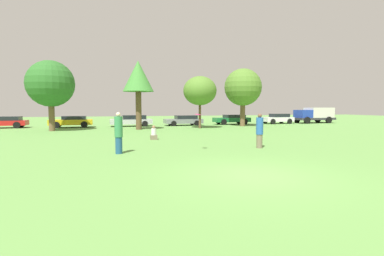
{
  "coord_description": "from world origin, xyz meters",
  "views": [
    {
      "loc": [
        -4.08,
        -8.07,
        2.16
      ],
      "look_at": [
        -0.47,
        5.71,
        1.11
      ],
      "focal_mm": 26.52,
      "sensor_mm": 36.0,
      "label": 1
    }
  ],
  "objects": [
    {
      "name": "ground_plane",
      "position": [
        0.0,
        0.0,
        0.0
      ],
      "size": [
        120.0,
        120.0,
        0.0
      ],
      "primitive_type": "plane",
      "color": "#5B8E42"
    },
    {
      "name": "person_thrower",
      "position": [
        -4.06,
        5.4,
        0.97
      ],
      "size": [
        0.37,
        0.37,
        1.93
      ],
      "rotation": [
        0.0,
        0.0,
        -0.0
      ],
      "color": "navy",
      "rests_on": "ground"
    },
    {
      "name": "person_catcher",
      "position": [
        3.12,
        5.39,
        0.91
      ],
      "size": [
        0.37,
        0.37,
        1.82
      ],
      "rotation": [
        0.0,
        0.0,
        3.14
      ],
      "color": "#726651",
      "rests_on": "ground"
    },
    {
      "name": "frisbee",
      "position": [
        -0.3,
        5.24,
        1.8
      ],
      "size": [
        0.28,
        0.28,
        0.07
      ],
      "color": "#F21E72"
    },
    {
      "name": "bystander_sitting",
      "position": [
        -1.79,
        10.69,
        0.38
      ],
      "size": [
        0.44,
        0.37,
        0.95
      ],
      "color": "#726651",
      "rests_on": "ground"
    },
    {
      "name": "tree_0",
      "position": [
        -9.83,
        19.76,
        4.21
      ],
      "size": [
        4.12,
        4.12,
        6.3
      ],
      "color": "brown",
      "rests_on": "ground"
    },
    {
      "name": "tree_1",
      "position": [
        -2.14,
        19.51,
        4.96
      ],
      "size": [
        2.91,
        2.91,
        6.55
      ],
      "color": "brown",
      "rests_on": "ground"
    },
    {
      "name": "tree_2",
      "position": [
        3.99,
        19.57,
        3.79
      ],
      "size": [
        3.36,
        3.36,
        5.26
      ],
      "color": "brown",
      "rests_on": "ground"
    },
    {
      "name": "tree_3",
      "position": [
        9.58,
        21.48,
        4.34
      ],
      "size": [
        4.17,
        4.17,
        6.46
      ],
      "color": "brown",
      "rests_on": "ground"
    },
    {
      "name": "parked_car_red",
      "position": [
        -15.18,
        24.93,
        0.64
      ],
      "size": [
        4.01,
        2.12,
        1.2
      ],
      "rotation": [
        0.0,
        0.0,
        3.19
      ],
      "color": "red",
      "rests_on": "ground"
    },
    {
      "name": "parked_car_yellow",
      "position": [
        -8.81,
        24.21,
        0.65
      ],
      "size": [
        4.38,
        2.02,
        1.21
      ],
      "rotation": [
        0.0,
        0.0,
        3.19
      ],
      "color": "gold",
      "rests_on": "ground"
    },
    {
      "name": "parked_car_silver",
      "position": [
        -2.56,
        24.31,
        0.66
      ],
      "size": [
        4.66,
        2.16,
        1.25
      ],
      "rotation": [
        0.0,
        0.0,
        3.19
      ],
      "color": "#B2B2B7",
      "rests_on": "ground"
    },
    {
      "name": "parked_car_grey",
      "position": [
        3.45,
        24.38,
        0.62
      ],
      "size": [
        4.5,
        2.19,
        1.18
      ],
      "rotation": [
        0.0,
        0.0,
        3.19
      ],
      "color": "slate",
      "rests_on": "ground"
    },
    {
      "name": "parked_car_green",
      "position": [
        9.79,
        24.97,
        0.66
      ],
      "size": [
        4.64,
        2.01,
        1.2
      ],
      "rotation": [
        0.0,
        0.0,
        3.19
      ],
      "color": "#196633",
      "rests_on": "ground"
    },
    {
      "name": "parked_car_white",
      "position": [
        16.04,
        24.68,
        0.69
      ],
      "size": [
        4.04,
        2.11,
        1.29
      ],
      "rotation": [
        0.0,
        0.0,
        3.19
      ],
      "color": "silver",
      "rests_on": "ground"
    },
    {
      "name": "delivery_truck_blue",
      "position": [
        21.64,
        24.78,
        1.17
      ],
      "size": [
        5.65,
        2.51,
        2.08
      ],
      "rotation": [
        0.0,
        0.0,
        3.19
      ],
      "color": "#2D2D33",
      "rests_on": "ground"
    }
  ]
}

